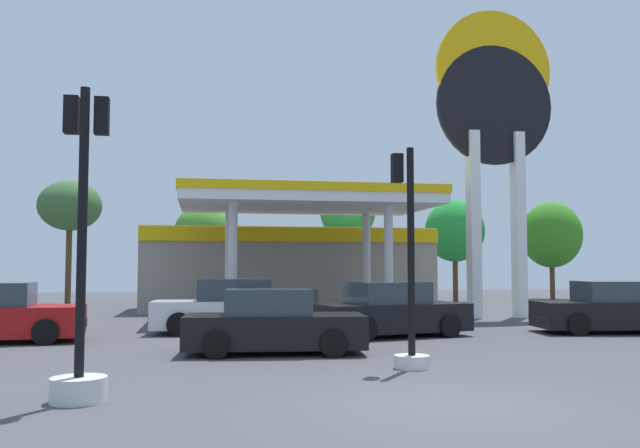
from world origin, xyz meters
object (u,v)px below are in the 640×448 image
traffic_signal_0 (81,305)px  tree_4 (455,231)px  car_0 (610,309)px  tree_3 (348,212)px  car_1 (230,308)px  car_2 (274,324)px  station_pole_sign (494,120)px  traffic_signal_1 (409,294)px  tree_1 (70,206)px  tree_2 (203,231)px  tree_5 (551,235)px  car_4 (391,312)px

traffic_signal_0 → tree_4: bearing=58.1°
car_0 → tree_3: (-4.19, 17.36, 4.27)m
car_1 → car_2: size_ratio=1.10×
station_pole_sign → traffic_signal_1: 15.12m
tree_3 → car_0: bearing=-76.4°
car_1 → traffic_signal_0: 10.18m
station_pole_sign → car_1: 13.15m
traffic_signal_0 → tree_1: tree_1 is taller
tree_2 → car_0: bearing=-56.7°
car_0 → tree_3: size_ratio=0.68×
station_pole_sign → traffic_signal_0: station_pole_sign is taller
tree_1 → tree_5: (28.01, 0.07, -1.30)m
tree_1 → car_1: bearing=-65.6°
traffic_signal_1 → tree_3: (3.85, 23.04, 3.54)m
car_1 → traffic_signal_0: (-2.59, -9.82, 0.68)m
car_0 → traffic_signal_1: 9.87m
car_4 → tree_5: (15.69, 19.26, 3.21)m
car_2 → car_1: bearing=99.0°
station_pole_sign → car_2: (-9.60, -9.02, -7.03)m
station_pole_sign → tree_4: size_ratio=2.10×
car_2 → tree_1: bearing=111.2°
tree_2 → tree_3: 7.91m
car_0 → traffic_signal_0: traffic_signal_0 is taller
car_1 → car_4: 4.80m
car_0 → tree_4: size_ratio=0.78×
car_4 → tree_3: size_ratio=0.69×
car_1 → traffic_signal_1: 8.25m
station_pole_sign → car_0: 9.26m
car_4 → tree_4: 19.57m
car_0 → car_1: 11.32m
tree_5 → traffic_signal_0: bearing=-129.8°
car_4 → traffic_signal_0: size_ratio=0.99×
tree_5 → car_0: bearing=-114.9°
car_2 → tree_1: 24.34m
car_4 → tree_2: (-5.25, 18.16, 3.20)m
car_0 → tree_5: size_ratio=0.76×
tree_1 → car_4: bearing=-57.3°
station_pole_sign → car_2: size_ratio=2.87×
car_0 → tree_3: tree_3 is taller
car_0 → tree_5: tree_5 is taller
tree_3 → tree_4: tree_3 is taller
car_1 → tree_1: tree_1 is taller
car_2 → tree_2: tree_2 is taller
traffic_signal_1 → tree_1: (-11.01, 24.98, 3.79)m
tree_1 → tree_2: bearing=-8.3°
car_0 → traffic_signal_0: 15.87m
car_0 → car_4: (-6.72, 0.10, 0.00)m
station_pole_sign → tree_4: bearing=76.3°
car_0 → traffic_signal_1: bearing=-144.7°
car_2 → car_4: car_4 is taller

